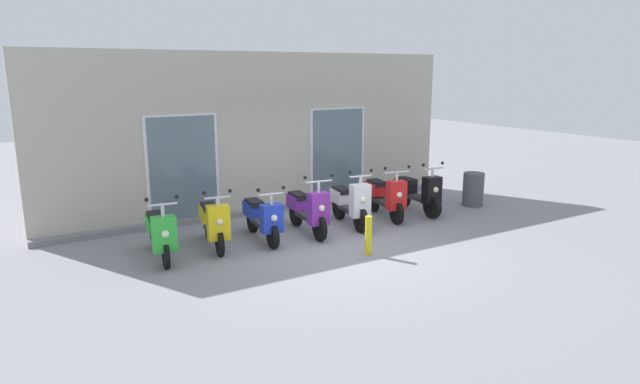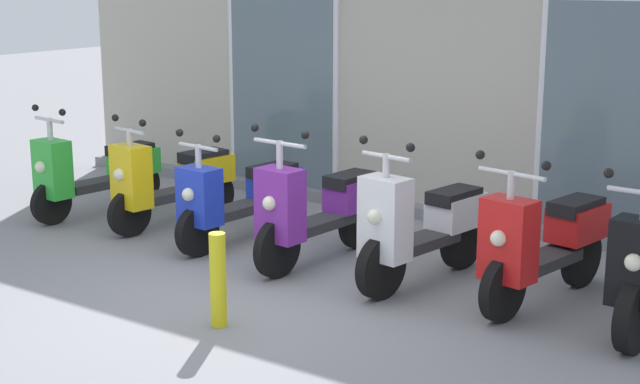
{
  "view_description": "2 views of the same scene",
  "coord_description": "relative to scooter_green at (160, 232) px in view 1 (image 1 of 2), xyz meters",
  "views": [
    {
      "loc": [
        -5.17,
        -8.02,
        3.17
      ],
      "look_at": [
        0.16,
        0.83,
        0.84
      ],
      "focal_mm": 30.37,
      "sensor_mm": 36.0,
      "label": 1
    },
    {
      "loc": [
        4.48,
        -5.55,
        2.52
      ],
      "look_at": [
        0.21,
        0.6,
        0.74
      ],
      "focal_mm": 52.45,
      "sensor_mm": 36.0,
      "label": 2
    }
  ],
  "objects": [
    {
      "name": "scooter_green",
      "position": [
        0.0,
        0.0,
        0.0
      ],
      "size": [
        0.56,
        1.59,
        1.21
      ],
      "color": "black",
      "rests_on": "ground_plane"
    },
    {
      "name": "scooter_yellow",
      "position": [
        1.0,
        0.09,
        0.01
      ],
      "size": [
        0.6,
        1.52,
        1.17
      ],
      "color": "black",
      "rests_on": "ground_plane"
    },
    {
      "name": "scooter_black",
      "position": [
        5.82,
        0.04,
        0.01
      ],
      "size": [
        0.59,
        1.61,
        1.24
      ],
      "color": "black",
      "rests_on": "ground_plane"
    },
    {
      "name": "scooter_red",
      "position": [
        4.92,
        0.07,
        0.03
      ],
      "size": [
        0.68,
        1.6,
        1.24
      ],
      "color": "black",
      "rests_on": "ground_plane"
    },
    {
      "name": "scooter_purple",
      "position": [
        2.89,
        -0.05,
        0.02
      ],
      "size": [
        0.62,
        1.63,
        1.28
      ],
      "color": "black",
      "rests_on": "ground_plane"
    },
    {
      "name": "curb_bollard",
      "position": [
        3.17,
        -1.71,
        -0.12
      ],
      "size": [
        0.12,
        0.12,
        0.7
      ],
      "primitive_type": "cylinder",
      "color": "yellow",
      "rests_on": "ground_plane"
    },
    {
      "name": "ground_plane",
      "position": [
        2.94,
        -1.0,
        -0.47
      ],
      "size": [
        40.0,
        40.0,
        0.0
      ],
      "primitive_type": "plane",
      "color": "gray"
    },
    {
      "name": "trash_bin",
      "position": [
        7.42,
        -0.11,
        -0.07
      ],
      "size": [
        0.49,
        0.49,
        0.79
      ],
      "primitive_type": "cylinder",
      "color": "#4C4C51",
      "rests_on": "ground_plane"
    },
    {
      "name": "scooter_white",
      "position": [
        3.91,
        -0.04,
        0.02
      ],
      "size": [
        0.61,
        1.59,
        1.27
      ],
      "color": "black",
      "rests_on": "ground_plane"
    },
    {
      "name": "storefront_facade",
      "position": [
        2.94,
        2.07,
        1.25
      ],
      "size": [
        9.79,
        0.5,
        3.57
      ],
      "color": "#B2AD9E",
      "rests_on": "ground_plane"
    },
    {
      "name": "scooter_blue",
      "position": [
        1.94,
        0.05,
        -0.02
      ],
      "size": [
        0.55,
        1.6,
        1.14
      ],
      "color": "black",
      "rests_on": "ground_plane"
    }
  ]
}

